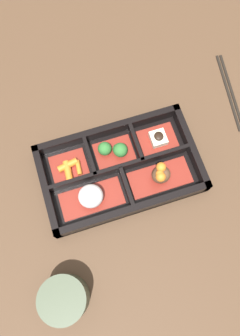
{
  "coord_description": "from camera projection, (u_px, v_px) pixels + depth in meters",
  "views": [
    {
      "loc": [
        0.06,
        0.2,
        0.69
      ],
      "look_at": [
        0.0,
        0.0,
        0.03
      ],
      "focal_mm": 35.0,
      "sensor_mm": 36.0,
      "label": 1
    }
  ],
  "objects": [
    {
      "name": "ground_plane",
      "position": [
        120.0,
        171.0,
        0.72
      ],
      "size": [
        3.0,
        3.0,
        0.0
      ],
      "primitive_type": "plane",
      "color": "#4C3523"
    },
    {
      "name": "bento_base",
      "position": [
        120.0,
        171.0,
        0.72
      ],
      "size": [
        0.34,
        0.2,
        0.01
      ],
      "color": "black",
      "rests_on": "ground_plane"
    },
    {
      "name": "bento_rim",
      "position": [
        120.0,
        168.0,
        0.71
      ],
      "size": [
        0.34,
        0.2,
        0.04
      ],
      "color": "black",
      "rests_on": "ground_plane"
    },
    {
      "name": "bowl_stew",
      "position": [
        161.0,
        175.0,
        0.69
      ],
      "size": [
        0.13,
        0.06,
        0.06
      ],
      "color": "maroon",
      "rests_on": "bento_base"
    },
    {
      "name": "bowl_rice",
      "position": [
        91.0,
        197.0,
        0.68
      ],
      "size": [
        0.13,
        0.06,
        0.05
      ],
      "color": "maroon",
      "rests_on": "bento_base"
    },
    {
      "name": "bowl_tofu",
      "position": [
        158.0,
        139.0,
        0.73
      ],
      "size": [
        0.08,
        0.07,
        0.03
      ],
      "color": "maroon",
      "rests_on": "bento_base"
    },
    {
      "name": "bowl_greens",
      "position": [
        115.0,
        150.0,
        0.71
      ],
      "size": [
        0.09,
        0.07,
        0.04
      ],
      "color": "maroon",
      "rests_on": "bento_base"
    },
    {
      "name": "bowl_carrots",
      "position": [
        69.0,
        167.0,
        0.71
      ],
      "size": [
        0.08,
        0.07,
        0.02
      ],
      "color": "maroon",
      "rests_on": "bento_base"
    },
    {
      "name": "tea_cup",
      "position": [
        64.0,
        299.0,
        0.61
      ],
      "size": [
        0.09,
        0.09,
        0.07
      ],
      "color": "#424C38",
      "rests_on": "ground_plane"
    },
    {
      "name": "chopsticks",
      "position": [
        230.0,
        91.0,
        0.78
      ],
      "size": [
        0.04,
        0.21,
        0.01
      ],
      "color": "black",
      "rests_on": "ground_plane"
    }
  ]
}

